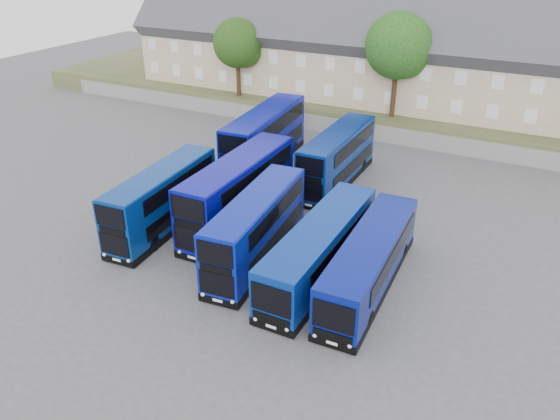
{
  "coord_description": "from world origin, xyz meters",
  "views": [
    {
      "loc": [
        15.14,
        -22.05,
        17.27
      ],
      "look_at": [
        1.73,
        3.83,
        2.2
      ],
      "focal_mm": 35.0,
      "sensor_mm": 36.0,
      "label": 1
    }
  ],
  "objects_px": {
    "dd_front_left": "(163,201)",
    "tree_mid": "(400,48)",
    "coach_east_a": "(320,250)",
    "dd_front_mid": "(239,193)",
    "tree_west": "(239,45)"
  },
  "relations": [
    {
      "from": "dd_front_mid",
      "to": "coach_east_a",
      "type": "xyz_separation_m",
      "value": [
        7.05,
        -3.09,
        -0.62
      ]
    },
    {
      "from": "dd_front_mid",
      "to": "tree_mid",
      "type": "bearing_deg",
      "value": 78.44
    },
    {
      "from": "coach_east_a",
      "to": "tree_mid",
      "type": "distance_m",
      "value": 25.0
    },
    {
      "from": "dd_front_left",
      "to": "coach_east_a",
      "type": "distance_m",
      "value": 11.01
    },
    {
      "from": "dd_front_mid",
      "to": "tree_mid",
      "type": "xyz_separation_m",
      "value": [
        3.9,
        20.84,
        5.91
      ]
    },
    {
      "from": "tree_west",
      "to": "tree_mid",
      "type": "height_order",
      "value": "tree_mid"
    },
    {
      "from": "coach_east_a",
      "to": "tree_mid",
      "type": "height_order",
      "value": "tree_mid"
    },
    {
      "from": "dd_front_left",
      "to": "tree_mid",
      "type": "height_order",
      "value": "tree_mid"
    },
    {
      "from": "coach_east_a",
      "to": "dd_front_left",
      "type": "bearing_deg",
      "value": 178.27
    },
    {
      "from": "tree_west",
      "to": "coach_east_a",
      "type": "bearing_deg",
      "value": -50.73
    },
    {
      "from": "dd_front_left",
      "to": "coach_east_a",
      "type": "relative_size",
      "value": 0.87
    },
    {
      "from": "dd_front_mid",
      "to": "dd_front_left",
      "type": "bearing_deg",
      "value": -145.86
    },
    {
      "from": "tree_mid",
      "to": "coach_east_a",
      "type": "bearing_deg",
      "value": -82.49
    },
    {
      "from": "dd_front_left",
      "to": "coach_east_a",
      "type": "xyz_separation_m",
      "value": [
        11.0,
        -0.31,
        -0.39
      ]
    },
    {
      "from": "dd_front_left",
      "to": "tree_mid",
      "type": "distance_m",
      "value": 25.63
    }
  ]
}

